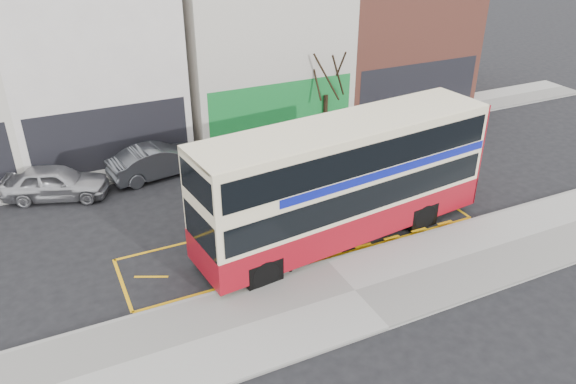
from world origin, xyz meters
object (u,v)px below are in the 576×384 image
car_silver (56,182)px  car_grey (158,161)px  double_decker_bus (345,179)px  bus_stop_post (292,229)px  street_tree_right (327,61)px  car_white (376,127)px

car_silver → car_grey: car_grey is taller
double_decker_bus → bus_stop_post: (-2.93, -1.45, -0.60)m
car_grey → bus_stop_post: bearing=-176.3°
car_grey → street_tree_right: street_tree_right is taller
double_decker_bus → car_white: double_decker_bus is taller
car_grey → car_white: 11.93m
car_silver → car_white: car_silver is taller
bus_stop_post → car_white: bus_stop_post is taller
double_decker_bus → car_silver: (-9.82, 8.13, -1.73)m
bus_stop_post → car_silver: bus_stop_post is taller
double_decker_bus → bus_stop_post: size_ratio=4.20×
car_white → street_tree_right: (-2.12, 1.94, 3.42)m
car_silver → double_decker_bus: bearing=-109.8°
street_tree_right → double_decker_bus: bearing=-115.1°
bus_stop_post → street_tree_right: 13.73m
car_silver → bus_stop_post: bearing=-124.4°
double_decker_bus → car_white: bearing=43.2°
car_silver → street_tree_right: bearing=-63.5°
double_decker_bus → car_white: size_ratio=2.77×
car_grey → street_tree_right: size_ratio=0.78×
street_tree_right → car_silver: bearing=-173.3°
car_silver → car_grey: size_ratio=0.96×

